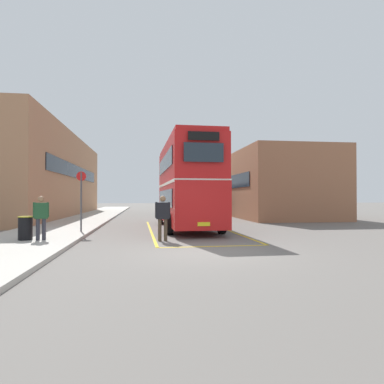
{
  "coord_description": "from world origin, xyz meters",
  "views": [
    {
      "loc": [
        -1.91,
        -10.54,
        1.76
      ],
      "look_at": [
        0.8,
        9.52,
        2.04
      ],
      "focal_mm": 31.77,
      "sensor_mm": 36.0,
      "label": 1
    }
  ],
  "objects_px": {
    "single_deck_bus": "(191,198)",
    "pedestrian_boarding": "(163,215)",
    "pedestrian_waiting_near": "(41,215)",
    "double_decker_bus": "(186,183)",
    "litter_bin": "(25,228)",
    "bus_stop_sign": "(81,196)"
  },
  "relations": [
    {
      "from": "double_decker_bus",
      "to": "pedestrian_waiting_near",
      "type": "distance_m",
      "value": 8.39
    },
    {
      "from": "single_deck_bus",
      "to": "pedestrian_waiting_near",
      "type": "distance_m",
      "value": 21.65
    },
    {
      "from": "pedestrian_boarding",
      "to": "litter_bin",
      "type": "bearing_deg",
      "value": -179.83
    },
    {
      "from": "single_deck_bus",
      "to": "bus_stop_sign",
      "type": "bearing_deg",
      "value": -113.59
    },
    {
      "from": "pedestrian_waiting_near",
      "to": "single_deck_bus",
      "type": "bearing_deg",
      "value": 67.54
    },
    {
      "from": "double_decker_bus",
      "to": "litter_bin",
      "type": "distance_m",
      "value": 8.85
    },
    {
      "from": "double_decker_bus",
      "to": "bus_stop_sign",
      "type": "distance_m",
      "value": 5.84
    },
    {
      "from": "litter_bin",
      "to": "bus_stop_sign",
      "type": "distance_m",
      "value": 3.54
    },
    {
      "from": "litter_bin",
      "to": "single_deck_bus",
      "type": "bearing_deg",
      "value": 65.97
    },
    {
      "from": "single_deck_bus",
      "to": "pedestrian_boarding",
      "type": "bearing_deg",
      "value": -100.59
    },
    {
      "from": "pedestrian_waiting_near",
      "to": "bus_stop_sign",
      "type": "relative_size",
      "value": 0.59
    },
    {
      "from": "litter_bin",
      "to": "bus_stop_sign",
      "type": "relative_size",
      "value": 0.32
    },
    {
      "from": "pedestrian_waiting_near",
      "to": "litter_bin",
      "type": "relative_size",
      "value": 1.85
    },
    {
      "from": "pedestrian_boarding",
      "to": "bus_stop_sign",
      "type": "distance_m",
      "value": 4.77
    },
    {
      "from": "double_decker_bus",
      "to": "pedestrian_waiting_near",
      "type": "height_order",
      "value": "double_decker_bus"
    },
    {
      "from": "pedestrian_boarding",
      "to": "litter_bin",
      "type": "xyz_separation_m",
      "value": [
        -5.15,
        -0.02,
        -0.47
      ]
    },
    {
      "from": "pedestrian_boarding",
      "to": "litter_bin",
      "type": "height_order",
      "value": "pedestrian_boarding"
    },
    {
      "from": "pedestrian_boarding",
      "to": "pedestrian_waiting_near",
      "type": "xyz_separation_m",
      "value": [
        -4.56,
        -0.14,
        0.03
      ]
    },
    {
      "from": "single_deck_bus",
      "to": "pedestrian_waiting_near",
      "type": "xyz_separation_m",
      "value": [
        -8.27,
        -20.0,
        -0.55
      ]
    },
    {
      "from": "single_deck_bus",
      "to": "pedestrian_boarding",
      "type": "distance_m",
      "value": 20.21
    },
    {
      "from": "pedestrian_boarding",
      "to": "pedestrian_waiting_near",
      "type": "relative_size",
      "value": 1.09
    },
    {
      "from": "pedestrian_waiting_near",
      "to": "double_decker_bus",
      "type": "bearing_deg",
      "value": 42.06
    }
  ]
}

